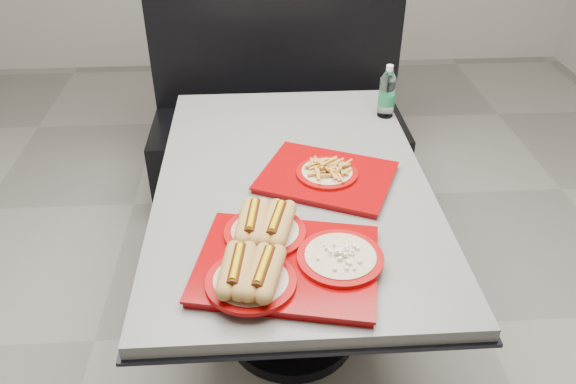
{
  "coord_description": "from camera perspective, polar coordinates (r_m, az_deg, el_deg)",
  "views": [
    {
      "loc": [
        -0.11,
        -1.59,
        1.77
      ],
      "look_at": [
        -0.03,
        -0.2,
        0.83
      ],
      "focal_mm": 35.0,
      "sensor_mm": 36.0,
      "label": 1
    }
  ],
  "objects": [
    {
      "name": "tray_near",
      "position": [
        1.51,
        -0.84,
        -6.52
      ],
      "size": [
        0.54,
        0.47,
        0.11
      ],
      "rotation": [
        0.0,
        0.0,
        -0.2
      ],
      "color": "#840305",
      "rests_on": "diner_table"
    },
    {
      "name": "booth_bench",
      "position": [
        3.01,
        -1.01,
        7.05
      ],
      "size": [
        1.3,
        0.57,
        1.35
      ],
      "color": "black",
      "rests_on": "ground"
    },
    {
      "name": "ground",
      "position": [
        2.38,
        0.37,
        -13.98
      ],
      "size": [
        6.0,
        6.0,
        0.0
      ],
      "primitive_type": "plane",
      "color": "gray",
      "rests_on": "ground"
    },
    {
      "name": "water_bottle",
      "position": [
        2.3,
        10.02,
        9.75
      ],
      "size": [
        0.07,
        0.07,
        0.21
      ],
      "rotation": [
        0.0,
        0.0,
        -0.31
      ],
      "color": "silver",
      "rests_on": "diner_table"
    },
    {
      "name": "diner_table",
      "position": [
        1.98,
        0.43,
        -2.61
      ],
      "size": [
        0.92,
        1.42,
        0.75
      ],
      "color": "black",
      "rests_on": "ground"
    },
    {
      "name": "tray_far",
      "position": [
        1.87,
        3.97,
        1.8
      ],
      "size": [
        0.52,
        0.47,
        0.08
      ],
      "rotation": [
        0.0,
        0.0,
        -0.42
      ],
      "color": "#840305",
      "rests_on": "diner_table"
    }
  ]
}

